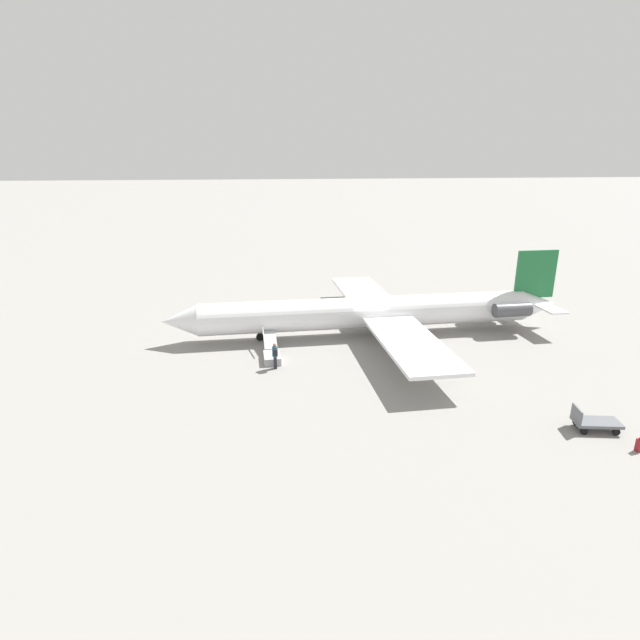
{
  "coord_description": "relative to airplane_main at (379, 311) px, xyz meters",
  "views": [
    {
      "loc": [
        8.97,
        35.31,
        13.01
      ],
      "look_at": [
        3.77,
        0.79,
        1.65
      ],
      "focal_mm": 28.0,
      "sensor_mm": 36.0,
      "label": 1
    }
  ],
  "objects": [
    {
      "name": "ground_plane",
      "position": [
        0.9,
        0.01,
        -1.85
      ],
      "size": [
        600.0,
        600.0,
        0.0
      ],
      "primitive_type": "plane",
      "color": "gray"
    },
    {
      "name": "airplane_main",
      "position": [
        0.0,
        0.0,
        0.0
      ],
      "size": [
        30.89,
        23.55,
        6.21
      ],
      "rotation": [
        0.0,
        0.0,
        0.01
      ],
      "color": "white",
      "rests_on": "ground"
    },
    {
      "name": "boarding_stairs",
      "position": [
        8.44,
        3.78,
        -1.49
      ],
      "size": [
        1.11,
        4.02,
        1.59
      ],
      "rotation": [
        0.0,
        0.0,
        -1.56
      ],
      "color": "#B2B2B7",
      "rests_on": "ground"
    },
    {
      "name": "passenger",
      "position": [
        8.3,
        5.44,
        -0.85
      ],
      "size": [
        0.36,
        0.54,
        1.74
      ],
      "rotation": [
        0.0,
        0.0,
        -1.56
      ],
      "color": "#23232D",
      "rests_on": "ground"
    },
    {
      "name": "luggage_cart",
      "position": [
        -6.98,
        15.51,
        -1.39
      ],
      "size": [
        2.38,
        1.52,
        1.22
      ],
      "rotation": [
        0.0,
        0.0,
        -0.2
      ],
      "color": "#595B60",
      "rests_on": "ground"
    },
    {
      "name": "suitcase",
      "position": [
        -7.85,
        17.53,
        -1.52
      ],
      "size": [
        0.39,
        0.28,
        0.88
      ],
      "rotation": [
        0.0,
        0.0,
        3.31
      ],
      "color": "maroon",
      "rests_on": "ground"
    }
  ]
}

